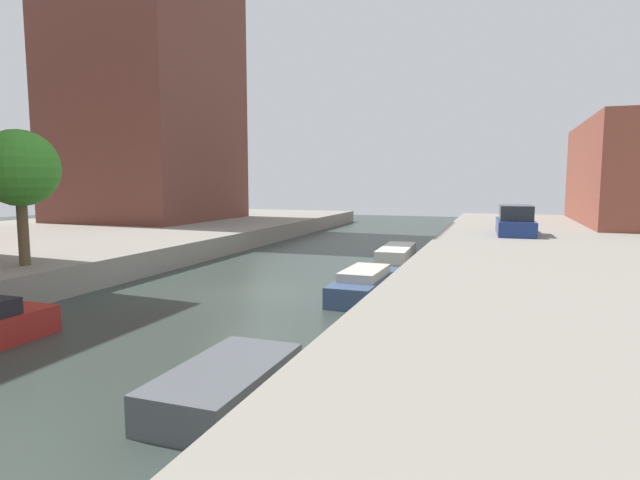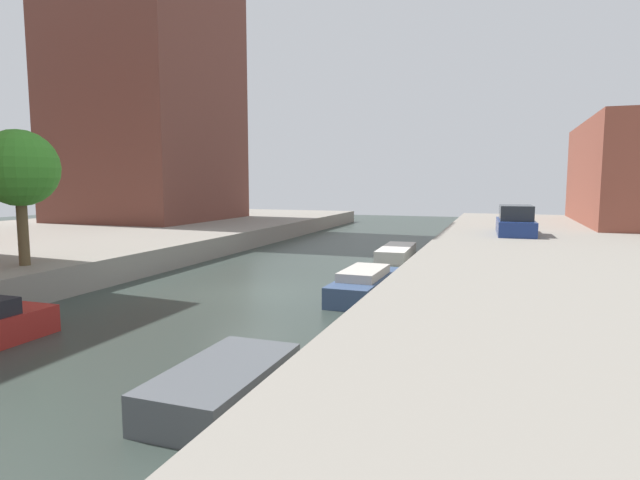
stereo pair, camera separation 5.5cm
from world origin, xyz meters
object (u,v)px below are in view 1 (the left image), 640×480
(street_tree_2, at_px, (19,169))
(parked_car, at_px, (515,222))
(apartment_tower_far, at_px, (147,57))
(moored_boat_right_3, at_px, (365,284))
(moored_boat_right_4, at_px, (397,253))
(moored_boat_right_2, at_px, (225,385))

(street_tree_2, relative_size, parked_car, 0.96)
(apartment_tower_far, relative_size, street_tree_2, 5.25)
(parked_car, relative_size, moored_boat_right_3, 1.02)
(apartment_tower_far, bearing_deg, parked_car, -7.28)
(moored_boat_right_3, height_order, moored_boat_right_4, moored_boat_right_3)
(parked_car, height_order, moored_boat_right_2, parked_car)
(moored_boat_right_2, distance_m, moored_boat_right_4, 17.42)
(street_tree_2, bearing_deg, moored_boat_right_2, -27.13)
(street_tree_2, relative_size, moored_boat_right_3, 0.98)
(apartment_tower_far, bearing_deg, street_tree_2, -63.86)
(moored_boat_right_3, relative_size, moored_boat_right_4, 1.00)
(parked_car, distance_m, moored_boat_right_3, 13.44)
(moored_boat_right_4, bearing_deg, street_tree_2, -129.26)
(parked_car, height_order, moored_boat_right_4, parked_car)
(apartment_tower_far, height_order, moored_boat_right_3, apartment_tower_far)
(parked_car, xyz_separation_m, moored_boat_right_4, (-5.45, -3.85, -1.33))
(apartment_tower_far, distance_m, moored_boat_right_3, 28.04)
(parked_car, relative_size, moored_boat_right_4, 1.02)
(parked_car, height_order, moored_boat_right_3, parked_car)
(moored_boat_right_2, xyz_separation_m, moored_boat_right_4, (-0.39, 17.41, -0.03))
(apartment_tower_far, xyz_separation_m, moored_boat_right_2, (19.70, -24.43, -12.15))
(moored_boat_right_2, height_order, moored_boat_right_4, moored_boat_right_2)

